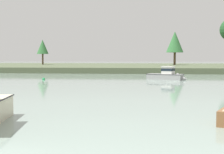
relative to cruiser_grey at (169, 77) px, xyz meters
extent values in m
cube|color=#4C563D|center=(-9.10, 44.75, 0.18)|extent=(235.50, 55.75, 1.25)
cube|color=gray|center=(-0.60, 0.25, -0.25)|extent=(5.93, 3.96, 1.35)
cone|color=gray|center=(1.99, -0.82, -0.25)|extent=(2.13, 2.23, 1.77)
cube|color=black|center=(-0.60, 0.25, 0.40)|extent=(6.06, 4.07, 0.05)
cube|color=silver|center=(-0.13, 0.05, 1.00)|extent=(2.16, 2.10, 1.15)
cube|color=#19232D|center=(-0.13, 0.05, 1.12)|extent=(2.20, 2.14, 0.41)
cube|color=beige|center=(-0.13, 0.05, 1.61)|extent=(2.44, 2.41, 0.06)
cylinder|color=silver|center=(-0.13, 0.05, 2.07)|extent=(0.03, 0.03, 0.87)
sphere|color=#1E8C47|center=(-19.53, -2.58, -0.36)|extent=(0.46, 0.46, 0.46)
torus|color=#333338|center=(-19.53, -2.58, -0.09)|extent=(0.12, 0.12, 0.02)
cylinder|color=brown|center=(4.00, 47.37, 3.88)|extent=(0.67, 0.67, 6.15)
cone|color=#336B38|center=(4.00, 47.37, 7.64)|extent=(5.11, 5.11, 6.24)
cylinder|color=brown|center=(-36.28, 46.27, 3.51)|extent=(0.50, 0.50, 5.40)
cone|color=#336B38|center=(-36.28, 46.27, 6.31)|extent=(3.58, 3.58, 4.38)
camera|label=1|loc=(-2.61, -52.57, 3.06)|focal=52.97mm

